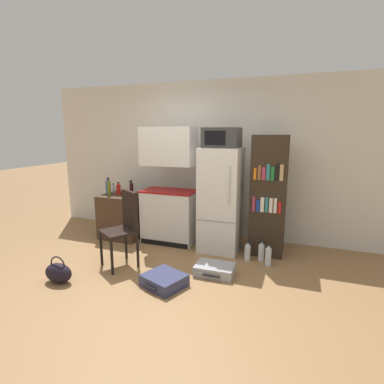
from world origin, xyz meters
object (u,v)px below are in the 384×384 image
object	(u,v)px
microwave	(222,138)
suitcase_large_flat	(164,280)
bottle_milk_white	(130,188)
side_table	(123,216)
bookshelf	(268,196)
bottle_ketchup_red	(119,189)
refrigerator	(221,200)
bottle_olive_oil	(109,188)
chair	(125,222)
suitcase_small_flat	(215,270)
water_bottle_back	(247,252)
kitchen_hutch	(169,191)
bottle_clear_short	(113,188)
water_bottle_middle	(261,252)
bottle_wine_dark	(131,188)
handbag	(58,273)
bottle_blue_soda	(108,187)
water_bottle_front	(268,256)

from	to	relation	value
microwave	suitcase_large_flat	size ratio (longest dim) A/B	0.91
bottle_milk_white	side_table	bearing A→B (deg)	-101.99
bookshelf	bottle_ketchup_red	world-z (taller)	bookshelf
refrigerator	bottle_ketchup_red	bearing A→B (deg)	179.86
microwave	bottle_olive_oil	distance (m)	2.08
chair	suitcase_small_flat	xyz separation A→B (m)	(1.23, 0.13, -0.53)
side_table	suitcase_large_flat	bearing A→B (deg)	-43.20
chair	water_bottle_back	distance (m)	1.77
microwave	suitcase_large_flat	world-z (taller)	microwave
bottle_olive_oil	bottle_ketchup_red	bearing A→B (deg)	61.36
bookshelf	bottle_milk_white	bearing A→B (deg)	178.00
kitchen_hutch	suitcase_small_flat	xyz separation A→B (m)	(1.03, -0.90, -0.79)
water_bottle_back	bottle_clear_short	bearing A→B (deg)	170.57
bottle_ketchup_red	chair	size ratio (longest dim) A/B	0.21
side_table	water_bottle_back	world-z (taller)	side_table
bottle_ketchup_red	water_bottle_middle	bearing A→B (deg)	-5.07
bookshelf	suitcase_large_flat	distance (m)	1.93
bottle_wine_dark	suitcase_large_flat	world-z (taller)	bottle_wine_dark
handbag	water_bottle_back	xyz separation A→B (m)	(2.04, 1.43, -0.01)
side_table	kitchen_hutch	xyz separation A→B (m)	(0.86, 0.06, 0.48)
bottle_ketchup_red	suitcase_small_flat	distance (m)	2.28
side_table	bottle_clear_short	bearing A→B (deg)	150.49
bottle_ketchup_red	handbag	xyz separation A→B (m)	(0.25, -1.70, -0.71)
bottle_blue_soda	chair	distance (m)	1.34
chair	water_bottle_middle	bearing A→B (deg)	56.07
microwave	bottle_olive_oil	size ratio (longest dim) A/B	1.71
kitchen_hutch	suitcase_small_flat	size ratio (longest dim) A/B	3.77
bottle_ketchup_red	water_bottle_back	xyz separation A→B (m)	(2.28, -0.27, -0.71)
bottle_ketchup_red	chair	distance (m)	1.24
suitcase_large_flat	bottle_blue_soda	bearing A→B (deg)	163.18
kitchen_hutch	bottle_milk_white	bearing A→B (deg)	171.13
suitcase_large_flat	handbag	distance (m)	1.29
bottle_clear_short	bottle_olive_oil	size ratio (longest dim) A/B	0.50
bottle_blue_soda	bottle_milk_white	distance (m)	0.37
bottle_blue_soda	water_bottle_back	size ratio (longest dim) A/B	1.01
bottle_clear_short	water_bottle_back	world-z (taller)	bottle_clear_short
bottle_clear_short	chair	xyz separation A→B (m)	(0.94, -1.12, -0.21)
bottle_clear_short	water_bottle_front	distance (m)	2.90
bottle_ketchup_red	suitcase_small_flat	bearing A→B (deg)	-23.39
suitcase_large_flat	water_bottle_front	size ratio (longest dim) A/B	1.82
bottle_ketchup_red	bottle_milk_white	size ratio (longest dim) A/B	1.02
refrigerator	bottle_clear_short	distance (m)	2.02
kitchen_hutch	refrigerator	bearing A→B (deg)	-3.25
kitchen_hutch	bottle_milk_white	size ratio (longest dim) A/B	9.07
bottle_wine_dark	bottle_olive_oil	bearing A→B (deg)	-140.12
bottle_olive_oil	bottle_milk_white	distance (m)	0.38
bottle_ketchup_red	bottle_olive_oil	world-z (taller)	bottle_olive_oil
bottle_olive_oil	handbag	size ratio (longest dim) A/B	0.84
bottle_clear_short	suitcase_large_flat	world-z (taller)	bottle_clear_short
bookshelf	bottle_blue_soda	size ratio (longest dim) A/B	6.15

